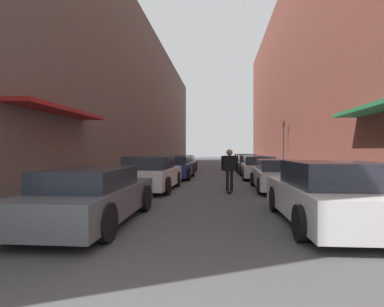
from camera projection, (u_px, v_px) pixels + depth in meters
ground at (217, 175)px, 19.83m from camera, size 102.94×102.94×0.00m
curb_strip_left at (164, 169)px, 24.91m from camera, size 1.80×46.79×0.12m
curb_strip_right at (273, 169)px, 24.05m from camera, size 1.80×46.79×0.12m
building_row_left at (130, 100)px, 25.12m from camera, size 4.90×46.79×11.71m
building_row_right at (311, 74)px, 23.69m from camera, size 4.90×46.79×15.28m
parked_car_left_0 at (92, 196)px, 6.61m from camera, size 1.86×4.37×1.22m
parked_car_left_1 at (151, 174)px, 12.09m from camera, size 1.98×4.16×1.37m
parked_car_left_2 at (174, 167)px, 17.12m from camera, size 2.08×4.10×1.27m
parked_car_left_3 at (183, 164)px, 22.32m from camera, size 1.92×3.97×1.24m
parked_car_right_0 at (331, 195)px, 6.44m from camera, size 2.08×4.25×1.38m
parked_car_right_1 at (278, 175)px, 12.10m from camera, size 1.91×4.12×1.25m
parked_car_right_2 at (258, 168)px, 17.03m from camera, size 1.95×4.17×1.28m
parked_car_right_3 at (250, 164)px, 21.65m from camera, size 2.01×3.92×1.26m
parked_car_right_4 at (246, 161)px, 27.29m from camera, size 2.05×4.60×1.27m
parked_car_right_5 at (242, 159)px, 32.84m from camera, size 2.08×4.71×1.23m
skateboarder at (229, 166)px, 11.39m from camera, size 0.63×0.78×1.66m
traffic_light at (283, 140)px, 22.57m from camera, size 0.16×0.22×3.72m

